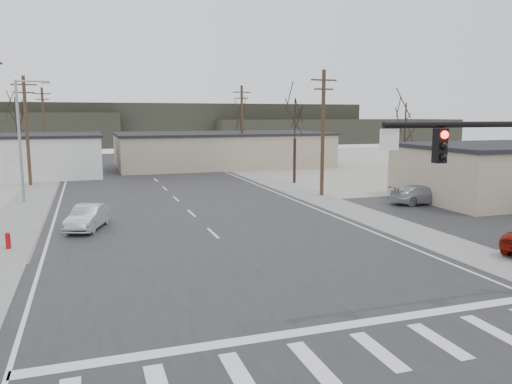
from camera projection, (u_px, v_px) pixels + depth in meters
ground at (261, 278)px, 19.96m from camera, size 140.00×140.00×0.00m
main_road at (188, 211)px, 34.00m from camera, size 18.00×110.00×0.05m
cross_road at (261, 278)px, 19.96m from camera, size 90.00×10.00×0.04m
sidewalk_left at (27, 207)px, 35.33m from camera, size 3.00×90.00×0.06m
sidewalk_right at (301, 192)px, 42.03m from camera, size 3.00×90.00×0.06m
fire_hydrant at (8, 241)px, 24.16m from camera, size 0.24×0.24×0.87m
building_right_far at (222, 149)px, 63.99m from camera, size 26.30×14.30×4.30m
building_lot at (503, 172)px, 38.46m from camera, size 14.30×10.30×4.30m
upole_left_c at (27, 129)px, 45.49m from camera, size 2.20×0.30×10.00m
upole_left_d at (44, 125)px, 64.22m from camera, size 2.20×0.30×10.00m
upole_right_a at (323, 131)px, 39.66m from camera, size 2.20×0.30×10.00m
upole_right_b at (242, 126)px, 60.26m from camera, size 2.20×0.30×10.00m
streetlight_main at (22, 134)px, 36.37m from camera, size 2.40×0.25×9.00m
tree_right_mid at (295, 121)px, 47.36m from camera, size 3.74×3.74×8.33m
tree_left_far at (16, 117)px, 57.65m from camera, size 3.96×3.96×8.82m
tree_right_far at (241, 121)px, 72.54m from camera, size 3.52×3.52×7.84m
tree_lot at (405, 125)px, 46.67m from camera, size 3.52×3.52×7.84m
hill_center at (185, 124)px, 113.91m from camera, size 80.00×18.00×9.00m
hill_right at (334, 131)px, 119.63m from camera, size 60.00×18.00×5.50m
sedan_crossing at (88, 217)px, 28.40m from camera, size 2.72×4.43×1.38m
car_far_a at (191, 157)px, 69.57m from camera, size 2.81×5.08×1.39m
car_far_b at (95, 156)px, 71.73m from camera, size 1.98×3.95×1.29m
car_parked_silver at (421, 195)px, 36.52m from camera, size 4.72×2.04×1.35m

